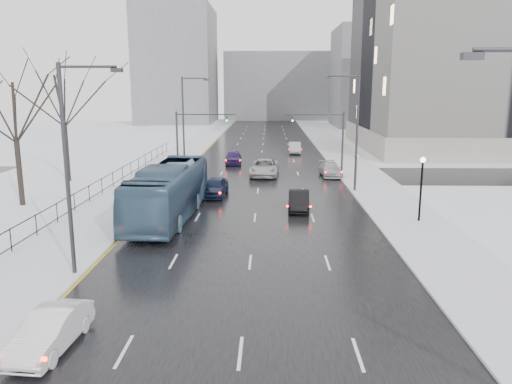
# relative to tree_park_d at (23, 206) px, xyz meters

# --- Properties ---
(road) EXTENTS (16.00, 150.00, 0.04)m
(road) POSITION_rel_tree_park_d_xyz_m (17.80, 26.00, 0.02)
(road) COLOR black
(road) RESTS_ON ground
(cross_road) EXTENTS (130.00, 10.00, 0.04)m
(cross_road) POSITION_rel_tree_park_d_xyz_m (17.80, 14.00, 0.02)
(cross_road) COLOR black
(cross_road) RESTS_ON ground
(sidewalk_left) EXTENTS (5.00, 150.00, 0.16)m
(sidewalk_left) POSITION_rel_tree_park_d_xyz_m (7.30, 26.00, 0.08)
(sidewalk_left) COLOR silver
(sidewalk_left) RESTS_ON ground
(sidewalk_right) EXTENTS (5.00, 150.00, 0.16)m
(sidewalk_right) POSITION_rel_tree_park_d_xyz_m (28.30, 26.00, 0.08)
(sidewalk_right) COLOR silver
(sidewalk_right) RESTS_ON ground
(park_strip) EXTENTS (14.00, 150.00, 0.12)m
(park_strip) POSITION_rel_tree_park_d_xyz_m (-2.20, 26.00, 0.06)
(park_strip) COLOR white
(park_strip) RESTS_ON ground
(tree_park_d) EXTENTS (8.75, 8.75, 12.50)m
(tree_park_d) POSITION_rel_tree_park_d_xyz_m (0.00, 0.00, 0.00)
(tree_park_d) COLOR black
(tree_park_d) RESTS_ON ground
(tree_park_e) EXTENTS (9.45, 9.45, 13.50)m
(tree_park_e) POSITION_rel_tree_park_d_xyz_m (-0.40, 10.00, 0.00)
(tree_park_e) COLOR black
(tree_park_e) RESTS_ON ground
(iron_fence) EXTENTS (0.06, 70.00, 1.30)m
(iron_fence) POSITION_rel_tree_park_d_xyz_m (4.80, -4.00, 0.91)
(iron_fence) COLOR black
(iron_fence) RESTS_ON sidewalk_left
(streetlight_r_mid) EXTENTS (2.95, 0.25, 10.00)m
(streetlight_r_mid) POSITION_rel_tree_park_d_xyz_m (25.97, 6.00, 5.62)
(streetlight_r_mid) COLOR #2D2D33
(streetlight_r_mid) RESTS_ON ground
(streetlight_l_near) EXTENTS (2.95, 0.25, 10.00)m
(streetlight_l_near) POSITION_rel_tree_park_d_xyz_m (9.63, -14.00, 5.62)
(streetlight_l_near) COLOR #2D2D33
(streetlight_l_near) RESTS_ON ground
(streetlight_l_far) EXTENTS (2.95, 0.25, 10.00)m
(streetlight_l_far) POSITION_rel_tree_park_d_xyz_m (9.63, 18.00, 5.62)
(streetlight_l_far) COLOR #2D2D33
(streetlight_l_far) RESTS_ON ground
(lamppost_r_mid) EXTENTS (0.36, 0.36, 4.28)m
(lamppost_r_mid) POSITION_rel_tree_park_d_xyz_m (28.80, -4.00, 2.94)
(lamppost_r_mid) COLOR black
(lamppost_r_mid) RESTS_ON sidewalk_right
(mast_signal_right) EXTENTS (6.10, 0.33, 6.50)m
(mast_signal_right) POSITION_rel_tree_park_d_xyz_m (25.13, 14.00, 4.11)
(mast_signal_right) COLOR #2D2D33
(mast_signal_right) RESTS_ON ground
(mast_signal_left) EXTENTS (6.10, 0.33, 6.50)m
(mast_signal_left) POSITION_rel_tree_park_d_xyz_m (10.47, 14.00, 4.11)
(mast_signal_left) COLOR #2D2D33
(mast_signal_left) RESTS_ON ground
(no_uturn_sign) EXTENTS (0.60, 0.06, 2.70)m
(no_uturn_sign) POSITION_rel_tree_park_d_xyz_m (27.00, 10.00, 2.30)
(no_uturn_sign) COLOR #2D2D33
(no_uturn_sign) RESTS_ON sidewalk_right
(civic_building) EXTENTS (41.00, 31.00, 24.80)m
(civic_building) POSITION_rel_tree_park_d_xyz_m (52.80, 38.00, 11.21)
(civic_building) COLOR gray
(civic_building) RESTS_ON ground
(bldg_far_right) EXTENTS (24.00, 20.00, 22.00)m
(bldg_far_right) POSITION_rel_tree_park_d_xyz_m (45.80, 81.00, 11.00)
(bldg_far_right) COLOR slate
(bldg_far_right) RESTS_ON ground
(bldg_far_left) EXTENTS (18.00, 22.00, 28.00)m
(bldg_far_left) POSITION_rel_tree_park_d_xyz_m (-4.20, 91.00, 14.00)
(bldg_far_left) COLOR slate
(bldg_far_left) RESTS_ON ground
(bldg_far_center) EXTENTS (30.00, 18.00, 18.00)m
(bldg_far_center) POSITION_rel_tree_park_d_xyz_m (21.80, 106.00, 9.00)
(bldg_far_center) COLOR slate
(bldg_far_center) RESTS_ON ground
(sedan_left_near) EXTENTS (1.73, 4.18, 1.34)m
(sedan_left_near) POSITION_rel_tree_park_d_xyz_m (11.26, -20.89, 0.71)
(sedan_left_near) COLOR white
(sedan_left_near) RESTS_ON road
(bus) EXTENTS (3.72, 13.48, 3.72)m
(bus) POSITION_rel_tree_park_d_xyz_m (11.90, -3.25, 1.90)
(bus) COLOR #3A5772
(bus) RESTS_ON road
(sedan_center_near) EXTENTS (2.19, 4.72, 1.57)m
(sedan_center_near) POSITION_rel_tree_park_d_xyz_m (14.30, 3.79, 0.82)
(sedan_center_near) COLOR #121B36
(sedan_center_near) RESTS_ON road
(sedan_right_near) EXTENTS (1.73, 4.37, 1.41)m
(sedan_right_near) POSITION_rel_tree_park_d_xyz_m (20.96, -0.77, 0.75)
(sedan_right_near) COLOR black
(sedan_right_near) RESTS_ON road
(sedan_right_cross) EXTENTS (3.11, 6.17, 1.67)m
(sedan_right_cross) POSITION_rel_tree_park_d_xyz_m (18.30, 13.60, 0.88)
(sedan_right_cross) COLOR #A4A5A8
(sedan_right_cross) RESTS_ON road
(sedan_right_far) EXTENTS (2.15, 4.80, 1.37)m
(sedan_right_far) POSITION_rel_tree_park_d_xyz_m (25.00, 13.57, 0.72)
(sedan_right_far) COLOR #ABABB0
(sedan_right_far) RESTS_ON road
(sedan_center_far) EXTENTS (2.08, 4.68, 1.57)m
(sedan_center_far) POSITION_rel_tree_park_d_xyz_m (14.59, 21.42, 0.82)
(sedan_center_far) COLOR #2C1B51
(sedan_center_far) RESTS_ON road
(sedan_right_distant) EXTENTS (1.68, 4.52, 1.48)m
(sedan_right_distant) POSITION_rel_tree_park_d_xyz_m (22.30, 31.42, 0.78)
(sedan_right_distant) COLOR #A0A2A5
(sedan_right_distant) RESTS_ON road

